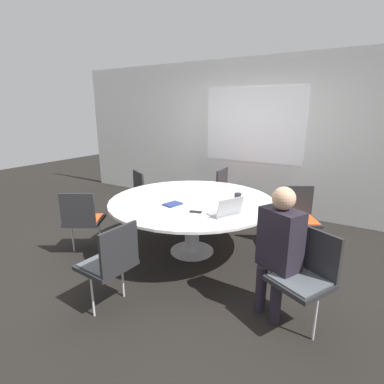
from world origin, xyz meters
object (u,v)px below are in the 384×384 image
chair_1 (299,214)px  chair_4 (82,217)px  chair_2 (229,190)px  person_0 (279,243)px  coffee_cup (238,197)px  chair_5 (111,260)px  spiral_notebook (173,204)px  chair_0 (306,272)px  chair_3 (146,191)px  laptop (226,211)px  cell_phone (196,212)px

chair_1 → chair_4: (-2.33, -1.53, 0.00)m
chair_1 → chair_2: same height
person_0 → coffee_cup: size_ratio=13.54×
chair_5 → coffee_cup: 1.77m
chair_2 → spiral_notebook: size_ratio=3.60×
spiral_notebook → chair_2: bearing=90.9°
person_0 → spiral_notebook: 1.42m
chair_0 → chair_5: bearing=50.7°
spiral_notebook → chair_3: bearing=142.1°
laptop → spiral_notebook: size_ratio=1.69×
laptop → coffee_cup: bearing=-142.2°
person_0 → laptop: bearing=-1.1°
spiral_notebook → chair_1: bearing=40.3°
person_0 → cell_phone: size_ratio=7.89×
coffee_cup → cell_phone: (-0.22, -0.67, -0.04)m
chair_1 → chair_2: 1.43m
chair_0 → spiral_notebook: bearing=13.2°
chair_0 → chair_3: (-2.80, 1.31, 0.00)m
chair_1 → spiral_notebook: chair_1 is taller
chair_2 → spiral_notebook: 1.71m
spiral_notebook → laptop: bearing=-0.4°
chair_0 → coffee_cup: chair_0 is taller
laptop → chair_2: bearing=-129.9°
chair_2 → chair_0: bearing=36.5°
chair_3 → cell_phone: 1.85m
person_0 → chair_0: bearing=-161.0°
coffee_cup → chair_0: bearing=-43.5°
chair_4 → laptop: bearing=-16.5°
chair_1 → cell_phone: bearing=22.2°
chair_5 → chair_1: bearing=-25.3°
spiral_notebook → coffee_cup: size_ratio=2.67×
chair_0 → chair_3: size_ratio=1.00×
chair_5 → spiral_notebook: 1.11m
chair_0 → person_0: (-0.25, 0.03, 0.19)m
coffee_cup → chair_3: bearing=169.6°
person_0 → chair_2: bearing=-28.9°
chair_2 → laptop: 1.87m
chair_1 → chair_4: same height
chair_2 → chair_4: (-1.05, -2.16, 0.00)m
chair_0 → cell_phone: (-1.26, 0.31, 0.21)m
chair_3 → cell_phone: (1.54, -1.00, 0.21)m
chair_3 → chair_4: (0.10, -1.38, 0.00)m
person_0 → spiral_notebook: bearing=12.1°
chair_0 → chair_2: (-1.65, 2.09, 0.00)m
chair_4 → person_0: person_0 is taller
person_0 → chair_1: bearing=-58.4°
chair_1 → laptop: laptop is taller
spiral_notebook → coffee_cup: 0.84m
chair_5 → spiral_notebook: (-0.06, 1.08, 0.22)m
chair_2 → coffee_cup: chair_2 is taller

